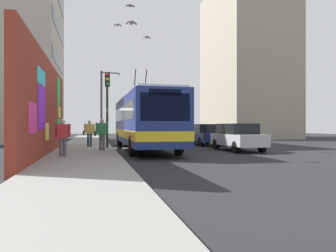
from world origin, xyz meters
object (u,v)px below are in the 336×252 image
at_px(pedestrian_at_curb, 102,132).
at_px(parked_car_silver, 237,136).
at_px(city_bus, 144,120).
at_px(pedestrian_midblock, 89,131).
at_px(street_lamp, 104,100).
at_px(parked_car_black, 184,132).
at_px(pedestrian_near_wall, 63,135).
at_px(parked_car_navy, 204,134).
at_px(traffic_light, 107,97).

bearing_deg(pedestrian_at_curb, parked_car_silver, -92.82).
xyz_separation_m(city_bus, pedestrian_midblock, (1.58, 3.20, -0.69)).
relative_size(parked_car_silver, street_lamp, 0.70).
distance_m(city_bus, street_lamp, 9.75).
xyz_separation_m(parked_car_black, pedestrian_near_wall, (-14.05, 9.44, 0.24)).
distance_m(parked_car_navy, pedestrian_at_curb, 9.36).
bearing_deg(parked_car_silver, pedestrian_midblock, 67.98).
xyz_separation_m(pedestrian_near_wall, street_lamp, (13.98, -2.19, 2.59)).
bearing_deg(parked_car_silver, city_bus, 70.78).
bearing_deg(street_lamp, parked_car_silver, -146.99).
distance_m(pedestrian_at_curb, traffic_light, 2.66).
xyz_separation_m(pedestrian_midblock, traffic_light, (-1.31, -1.05, 2.04)).
bearing_deg(parked_car_silver, parked_car_black, 0.00).
bearing_deg(parked_car_navy, parked_car_silver, 180.00).
bearing_deg(traffic_light, parked_car_silver, -105.82).
bearing_deg(pedestrian_near_wall, pedestrian_at_curb, -28.28).
xyz_separation_m(pedestrian_midblock, pedestrian_at_curb, (-3.02, -0.68, 0.02)).
distance_m(pedestrian_midblock, traffic_light, 2.64).
bearing_deg(parked_car_silver, pedestrian_at_curb, 87.18).
xyz_separation_m(parked_car_silver, parked_car_black, (11.23, 0.00, 0.00)).
bearing_deg(pedestrian_at_curb, street_lamp, -2.49).
bearing_deg(pedestrian_at_curb, parked_car_black, -35.43).
height_order(pedestrian_midblock, traffic_light, traffic_light).
distance_m(parked_car_black, street_lamp, 7.78).
relative_size(city_bus, traffic_light, 2.60).
relative_size(parked_car_silver, parked_car_navy, 0.89).
relative_size(parked_car_silver, pedestrian_midblock, 2.57).
bearing_deg(street_lamp, pedestrian_midblock, 171.60).
distance_m(parked_car_black, traffic_light, 11.96).
distance_m(city_bus, parked_car_black, 10.80).
relative_size(parked_car_navy, pedestrian_at_curb, 2.82).
bearing_deg(parked_car_silver, parked_car_navy, -0.00).
relative_size(pedestrian_at_curb, traffic_light, 0.38).
distance_m(pedestrian_midblock, pedestrian_at_curb, 3.09).
height_order(pedestrian_midblock, street_lamp, street_lamp).
xyz_separation_m(pedestrian_midblock, street_lamp, (7.76, -1.15, 2.55)).
bearing_deg(pedestrian_midblock, parked_car_black, -46.98).
xyz_separation_m(parked_car_silver, pedestrian_at_curb, (0.38, 7.72, 0.31)).
relative_size(parked_car_silver, pedestrian_near_wall, 2.67).
distance_m(parked_car_silver, parked_car_navy, 5.67).
distance_m(pedestrian_near_wall, street_lamp, 14.38).
bearing_deg(city_bus, parked_car_navy, -53.43).
bearing_deg(parked_car_navy, pedestrian_near_wall, 131.97).
bearing_deg(pedestrian_midblock, parked_car_silver, -112.02).
distance_m(parked_car_silver, parked_car_black, 11.23).
distance_m(parked_car_navy, traffic_light, 8.50).
bearing_deg(city_bus, street_lamp, 12.37).
bearing_deg(parked_car_navy, traffic_light, 116.02).
bearing_deg(parked_car_black, pedestrian_midblock, 133.02).
bearing_deg(parked_car_black, pedestrian_near_wall, 146.10).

